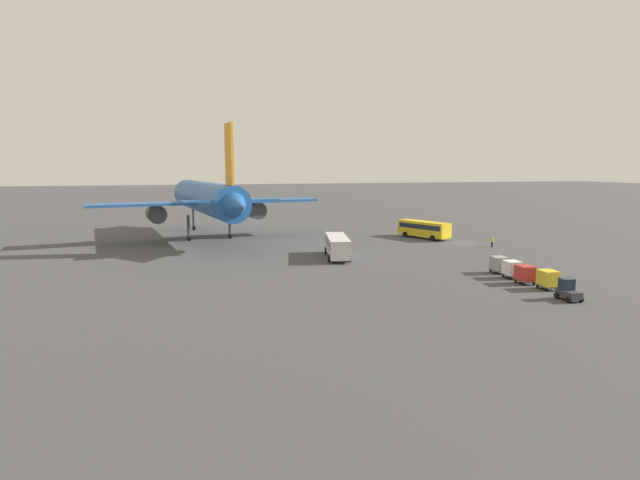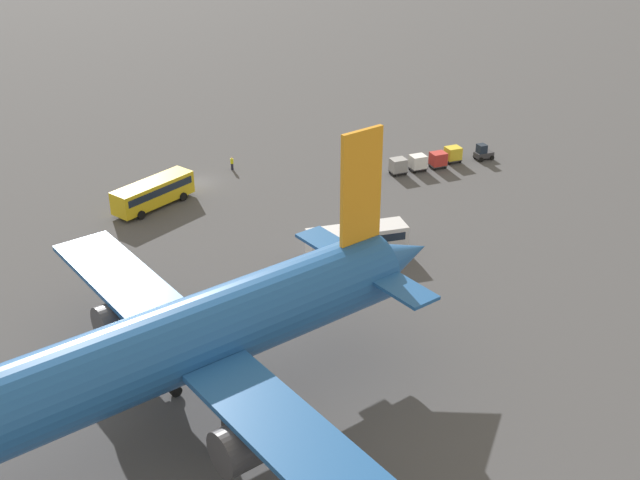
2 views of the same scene
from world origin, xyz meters
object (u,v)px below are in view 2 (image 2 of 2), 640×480
Objects in this scene: baggage_tug at (483,153)px; cargo_cart_grey at (398,165)px; airplane at (175,346)px; cargo_cart_red at (438,159)px; shuttle_bus_far at (357,239)px; worker_person at (232,163)px; cargo_cart_white at (418,162)px; shuttle_bus_near at (153,192)px; cargo_cart_yellow at (453,154)px.

cargo_cart_grey is (12.57, -0.98, 0.25)m from baggage_tug.
airplane is 22.27× the size of cargo_cart_red.
airplane is 61.65m from baggage_tug.
shuttle_bus_far is 27.21m from worker_person.
cargo_cart_red is 2.86m from cargo_cart_white.
baggage_tug is (-42.50, 6.10, -0.92)m from shuttle_bus_near.
shuttle_bus_far is (-14.63, 21.04, -0.01)m from shuttle_bus_near.
cargo_cart_white is (-20.62, 11.38, 0.32)m from worker_person.
cargo_cart_yellow is at bearing -166.52° from cargo_cart_red.
cargo_cart_yellow is at bearing -155.11° from airplane.
shuttle_bus_far is 4.90× the size of cargo_cart_white.
airplane is 39.61m from shuttle_bus_near.
cargo_cart_red is at bearing 173.83° from cargo_cart_grey.
cargo_cart_grey is (8.48, 0.07, 0.00)m from cargo_cart_yellow.
baggage_tug is at bearing 158.21° from worker_person.
airplane is 4.55× the size of shuttle_bus_far.
cargo_cart_red is (-35.59, 5.73, -0.67)m from shuttle_bus_near.
cargo_cart_yellow and cargo_cart_white have the same top height.
cargo_cart_white reaches higher than worker_person.
cargo_cart_grey is (2.83, -0.21, 0.00)m from cargo_cart_white.
worker_person is 28.52m from cargo_cart_yellow.
shuttle_bus_far is 4.90× the size of cargo_cart_grey.
baggage_tug is at bearing 148.32° from shuttle_bus_near.
cargo_cart_yellow and cargo_cart_red have the same top height.
airplane is at bearing 39.51° from cargo_cart_grey.
airplane reaches higher than shuttle_bus_near.
shuttle_bus_near is 4.19× the size of baggage_tug.
airplane is 22.27× the size of cargo_cart_white.
airplane reaches higher than baggage_tug.
cargo_cart_white is (-18.13, -15.71, -0.65)m from shuttle_bus_far.
airplane reaches higher than cargo_cart_yellow.
worker_person is at bearing -72.98° from shuttle_bus_far.
cargo_cart_yellow is at bearing -177.17° from cargo_cart_white.
shuttle_bus_near is 33.20m from cargo_cart_white.
shuttle_bus_near is 25.63m from shuttle_bus_far.
shuttle_bus_near reaches higher than baggage_tug.
cargo_cart_red is at bearing -132.09° from shuttle_bus_far.
cargo_cart_red and cargo_cart_grey have the same top height.
worker_person is 0.81× the size of cargo_cart_red.
shuttle_bus_near is 38.75m from cargo_cart_yellow.
shuttle_bus_far is 6.04× the size of worker_person.
worker_person is (30.36, -12.14, -0.07)m from baggage_tug.
airplane is 54.05m from cargo_cart_white.
worker_person is 0.81× the size of cargo_cart_yellow.
shuttle_bus_near is at bearing -7.50° from cargo_cart_yellow.
cargo_cart_grey is (-29.93, 5.12, -0.67)m from shuttle_bus_near.
shuttle_bus_far is 4.90× the size of cargo_cart_red.
cargo_cart_red is 1.00× the size of cargo_cart_white.
cargo_cart_red reaches higher than worker_person.
cargo_cart_grey is at bearing -122.10° from shuttle_bus_far.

